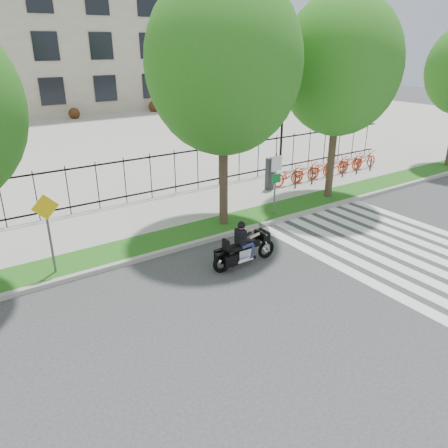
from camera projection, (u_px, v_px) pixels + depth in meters
ground at (292, 289)px, 12.57m from camera, size 120.00×120.00×0.00m
curb at (214, 238)px, 15.67m from camera, size 60.00×0.20×0.15m
grass_verge at (202, 230)px, 16.32m from camera, size 60.00×1.50×0.15m
sidewalk at (171, 211)px, 18.23m from camera, size 60.00×3.50×0.15m
plaza at (58, 140)px, 31.65m from camera, size 80.00×34.00×0.10m
crosswalk_stripes at (396, 248)px, 15.07m from camera, size 5.70×8.00×0.01m
iron_fence at (151, 176)px, 19.16m from camera, size 30.00×0.06×2.00m
lamp_post_right at (283, 105)px, 25.70m from camera, size 1.06×0.70×4.25m
street_tree_1 at (223, 64)px, 14.59m from camera, size 5.33×5.33×8.83m
street_tree_2 at (340, 65)px, 17.62m from camera, size 4.92×4.92×8.41m
bike_share_station at (328, 167)px, 22.49m from camera, size 7.81×0.87×1.50m
sign_pole_regulatory at (276, 176)px, 17.06m from camera, size 0.50×0.09×2.50m
sign_pole_warning at (48, 223)px, 12.60m from camera, size 0.78×0.09×2.49m
motorcycle_rider at (244, 247)px, 13.73m from camera, size 2.37×0.69×1.83m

